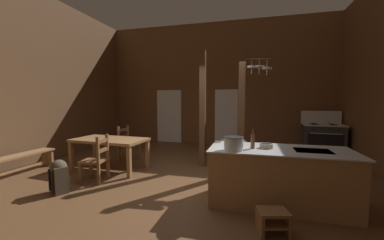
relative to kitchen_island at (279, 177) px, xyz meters
The scene contains 18 objects.
ground_plane 1.89m from the kitchen_island, 167.98° to the left, with size 9.00×9.58×0.10m, color brown.
wall_back 5.47m from the kitchen_island, 110.24° to the left, with size 9.00×0.14×4.51m, color brown.
wall_left 6.23m from the kitchen_island, behind, with size 0.14×9.58×4.51m, color brown.
glazed_door_back_left 6.02m from the kitchen_island, 127.29° to the left, with size 1.00×0.01×2.05m, color white.
glazed_panel_back_right 4.99m from the kitchen_island, 106.09° to the left, with size 0.84×0.01×2.05m, color white.
kitchen_island is the anchor object (origin of this frame).
stove_range 4.23m from the kitchen_island, 67.23° to the left, with size 1.18×0.87×1.32m.
support_post_with_pot_rack 2.01m from the kitchen_island, 112.11° to the left, with size 0.72×0.25×2.86m.
support_post_center 2.62m from the kitchen_island, 132.10° to the left, with size 0.14×0.14×2.86m.
step_stool 0.94m from the kitchen_island, 99.60° to the right, with size 0.42×0.36×0.30m.
dining_table 3.83m from the kitchen_island, 165.62° to the left, with size 1.76×1.01×0.74m.
ladderback_chair_near_window 3.46m from the kitchen_island, behind, with size 0.50×0.50×0.95m.
ladderback_chair_by_post 4.14m from the kitchen_island, 154.34° to the left, with size 0.50×0.50×0.95m.
bench_along_left_wall 5.44m from the kitchen_island, behind, with size 0.39×1.49×0.44m.
backpack 3.78m from the kitchen_island, behind, with size 0.39×0.38×0.60m.
stockpot_on_counter 0.93m from the kitchen_island, 157.19° to the right, with size 0.37×0.30×0.21m.
mixing_bowl_on_counter 0.52m from the kitchen_island, behind, with size 0.21×0.21×0.08m.
bottle_tall_on_counter 0.71m from the kitchen_island, behind, with size 0.06×0.06×0.31m.
Camera 1 is at (1.37, -4.15, 1.65)m, focal length 21.52 mm.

